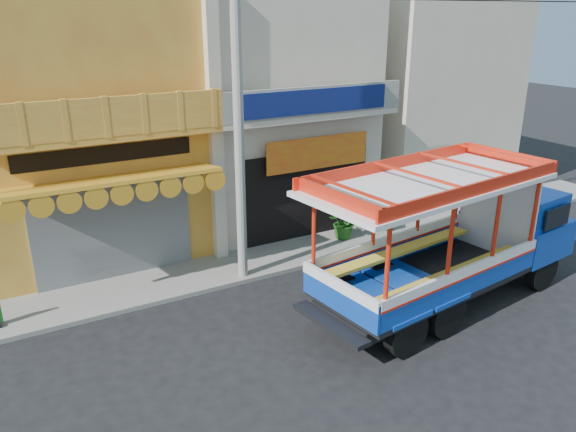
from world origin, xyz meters
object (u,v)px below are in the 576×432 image
(songthaew_truck, at_px, (465,233))
(potted_plant_c, at_px, (385,211))
(potted_plant_a, at_px, (343,221))
(potted_plant_b, at_px, (388,216))
(utility_pole, at_px, (243,95))

(songthaew_truck, relative_size, potted_plant_c, 7.25)
(potted_plant_a, relative_size, potted_plant_b, 1.10)
(utility_pole, relative_size, potted_plant_b, 27.92)
(utility_pole, bearing_deg, potted_plant_c, 10.50)
(potted_plant_b, height_order, potted_plant_c, potted_plant_c)
(songthaew_truck, bearing_deg, potted_plant_c, 74.44)
(utility_pole, height_order, songthaew_truck, utility_pole)
(utility_pole, height_order, potted_plant_b, utility_pole)
(songthaew_truck, xyz_separation_m, potted_plant_c, (1.31, 4.70, -1.09))
(songthaew_truck, height_order, potted_plant_c, songthaew_truck)
(utility_pole, relative_size, potted_plant_c, 25.15)
(potted_plant_b, xyz_separation_m, potted_plant_c, (0.12, 0.32, 0.06))
(songthaew_truck, relative_size, potted_plant_b, 8.05)
(songthaew_truck, bearing_deg, utility_pole, 139.72)
(utility_pole, relative_size, songthaew_truck, 3.47)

